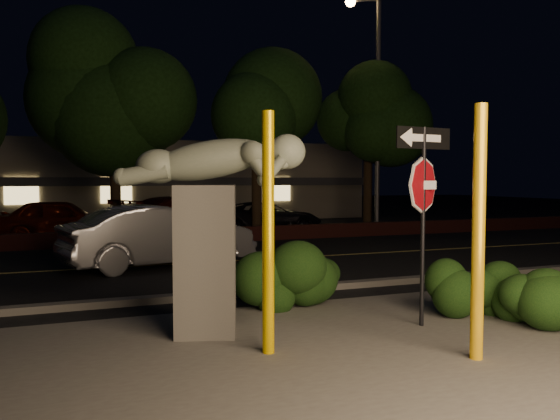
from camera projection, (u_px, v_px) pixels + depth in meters
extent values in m
plane|color=black|center=(208.00, 248.00, 16.84)|extent=(90.00, 90.00, 0.00)
cube|color=#4C4944|center=(419.00, 354.00, 6.57)|extent=(14.00, 6.00, 0.02)
cube|color=black|center=(235.00, 261.00, 14.04)|extent=(80.00, 8.00, 0.01)
cube|color=tan|center=(235.00, 261.00, 14.04)|extent=(80.00, 0.12, 0.00)
cube|color=#4C4944|center=(296.00, 289.00, 10.21)|extent=(80.00, 0.25, 0.12)
cube|color=#431815|center=(199.00, 236.00, 18.04)|extent=(40.00, 0.35, 0.50)
cube|color=black|center=(170.00, 228.00, 23.37)|extent=(40.00, 12.00, 0.01)
cube|color=#686053|center=(146.00, 181.00, 30.73)|extent=(22.00, 10.00, 4.00)
cube|color=#333338|center=(160.00, 182.00, 25.97)|extent=(22.00, 0.20, 0.40)
cube|color=#FFD87F|center=(21.00, 191.00, 23.92)|extent=(1.40, 0.08, 1.20)
cube|color=#FFD87F|center=(116.00, 190.00, 25.33)|extent=(1.40, 0.08, 1.20)
cube|color=#FFD87F|center=(201.00, 190.00, 26.75)|extent=(1.40, 0.08, 1.20)
cube|color=#FFD87F|center=(277.00, 189.00, 28.16)|extent=(1.40, 0.08, 1.20)
cylinder|color=black|center=(115.00, 179.00, 18.82)|extent=(0.36, 0.36, 4.25)
ellipsoid|color=black|center=(113.00, 63.00, 18.60)|extent=(5.20, 5.20, 4.68)
cylinder|color=black|center=(256.00, 182.00, 20.23)|extent=(0.36, 0.36, 4.00)
ellipsoid|color=black|center=(256.00, 82.00, 20.02)|extent=(4.80, 4.80, 4.32)
cylinder|color=black|center=(368.00, 183.00, 22.46)|extent=(0.36, 0.36, 3.90)
ellipsoid|color=black|center=(369.00, 98.00, 22.27)|extent=(4.40, 4.40, 3.96)
cylinder|color=#E9B700|center=(268.00, 234.00, 6.50)|extent=(0.15, 0.15, 2.92)
cylinder|color=#F0B112|center=(478.00, 233.00, 6.28)|extent=(0.15, 0.15, 2.97)
cylinder|color=black|center=(423.00, 228.00, 7.72)|extent=(0.06, 0.06, 2.84)
cube|color=white|center=(423.00, 185.00, 7.68)|extent=(0.43, 0.08, 0.12)
cube|color=black|center=(424.00, 138.00, 7.64)|extent=(0.96, 0.14, 0.30)
cube|color=white|center=(424.00, 138.00, 7.64)|extent=(0.61, 0.09, 0.12)
cube|color=#4C4944|center=(206.00, 260.00, 7.37)|extent=(0.99, 0.99, 2.03)
sphere|color=slate|center=(287.00, 152.00, 7.36)|extent=(0.47, 0.47, 0.47)
ellipsoid|color=black|center=(294.00, 274.00, 9.01)|extent=(2.32, 1.72, 1.10)
ellipsoid|color=black|center=(475.00, 280.00, 8.48)|extent=(1.87, 1.35, 1.10)
ellipsoid|color=black|center=(531.00, 290.00, 7.87)|extent=(1.73, 1.41, 1.04)
cylinder|color=#4B4A4F|center=(378.00, 116.00, 21.50)|extent=(0.18, 0.18, 9.20)
cylinder|color=#4B4A4F|center=(365.00, 0.00, 21.28)|extent=(1.05, 0.55, 0.11)
sphere|color=#FFB259|center=(350.00, 2.00, 21.31)|extent=(0.40, 0.40, 0.40)
imported|color=#B9B8BE|center=(160.00, 236.00, 13.08)|extent=(4.77, 2.63, 1.49)
imported|color=#681506|center=(61.00, 219.00, 18.88)|extent=(4.38, 2.15, 1.44)
imported|color=#40120D|center=(184.00, 217.00, 19.85)|extent=(5.52, 4.17, 1.49)
imported|color=black|center=(266.00, 217.00, 21.57)|extent=(4.50, 2.21, 1.23)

